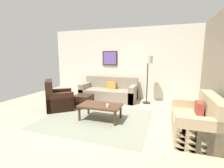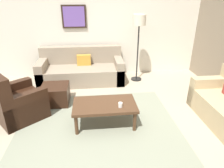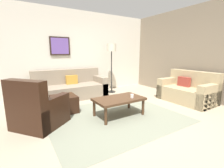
{
  "view_description": "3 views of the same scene",
  "coord_description": "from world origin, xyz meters",
  "px_view_note": "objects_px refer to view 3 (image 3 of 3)",
  "views": [
    {
      "loc": [
        1.7,
        -3.71,
        1.65
      ],
      "look_at": [
        0.29,
        0.53,
        0.89
      ],
      "focal_mm": 25.25,
      "sensor_mm": 36.0,
      "label": 1
    },
    {
      "loc": [
        -0.06,
        -3.02,
        2.16
      ],
      "look_at": [
        0.28,
        0.17,
        0.71
      ],
      "focal_mm": 32.15,
      "sensor_mm": 36.0,
      "label": 2
    },
    {
      "loc": [
        -1.79,
        -2.77,
        1.4
      ],
      "look_at": [
        0.05,
        0.18,
        0.71
      ],
      "focal_mm": 25.23,
      "sensor_mm": 36.0,
      "label": 3
    }
  ],
  "objects_px": {
    "ottoman": "(64,104)",
    "cup": "(132,96)",
    "framed_artwork": "(60,46)",
    "lamp_standing": "(112,53)",
    "armchair_leather": "(37,112)",
    "coffee_table": "(119,100)",
    "couch_loveseat": "(188,91)",
    "couch_main": "(70,88)"
  },
  "relations": [
    {
      "from": "coffee_table",
      "to": "framed_artwork",
      "type": "bearing_deg",
      "value": 103.5
    },
    {
      "from": "ottoman",
      "to": "lamp_standing",
      "type": "height_order",
      "value": "lamp_standing"
    },
    {
      "from": "coffee_table",
      "to": "lamp_standing",
      "type": "bearing_deg",
      "value": 62.63
    },
    {
      "from": "cup",
      "to": "lamp_standing",
      "type": "xyz_separation_m",
      "value": [
        0.75,
        2.09,
        0.96
      ]
    },
    {
      "from": "cup",
      "to": "couch_loveseat",
      "type": "bearing_deg",
      "value": -0.88
    },
    {
      "from": "cup",
      "to": "armchair_leather",
      "type": "bearing_deg",
      "value": 165.55
    },
    {
      "from": "cup",
      "to": "framed_artwork",
      "type": "height_order",
      "value": "framed_artwork"
    },
    {
      "from": "couch_loveseat",
      "to": "ottoman",
      "type": "relative_size",
      "value": 2.6
    },
    {
      "from": "couch_main",
      "to": "cup",
      "type": "relative_size",
      "value": 26.07
    },
    {
      "from": "ottoman",
      "to": "framed_artwork",
      "type": "distance_m",
      "value": 2.19
    },
    {
      "from": "coffee_table",
      "to": "cup",
      "type": "xyz_separation_m",
      "value": [
        0.26,
        -0.14,
        0.09
      ]
    },
    {
      "from": "couch_main",
      "to": "armchair_leather",
      "type": "xyz_separation_m",
      "value": [
        -1.16,
        -1.72,
        0.01
      ]
    },
    {
      "from": "couch_main",
      "to": "lamp_standing",
      "type": "relative_size",
      "value": 1.27
    },
    {
      "from": "armchair_leather",
      "to": "lamp_standing",
      "type": "xyz_separation_m",
      "value": [
        2.64,
        1.6,
        1.1
      ]
    },
    {
      "from": "framed_artwork",
      "to": "ottoman",
      "type": "bearing_deg",
      "value": -103.57
    },
    {
      "from": "couch_loveseat",
      "to": "coffee_table",
      "type": "relative_size",
      "value": 1.33
    },
    {
      "from": "couch_loveseat",
      "to": "framed_artwork",
      "type": "bearing_deg",
      "value": 137.63
    },
    {
      "from": "coffee_table",
      "to": "couch_main",
      "type": "bearing_deg",
      "value": 102.89
    },
    {
      "from": "coffee_table",
      "to": "framed_artwork",
      "type": "relative_size",
      "value": 1.76
    },
    {
      "from": "armchair_leather",
      "to": "coffee_table",
      "type": "xyz_separation_m",
      "value": [
        1.63,
        -0.34,
        0.05
      ]
    },
    {
      "from": "couch_loveseat",
      "to": "coffee_table",
      "type": "bearing_deg",
      "value": 175.72
    },
    {
      "from": "lamp_standing",
      "to": "couch_loveseat",
      "type": "bearing_deg",
      "value": -58.05
    },
    {
      "from": "couch_loveseat",
      "to": "ottoman",
      "type": "distance_m",
      "value": 3.48
    },
    {
      "from": "lamp_standing",
      "to": "cup",
      "type": "bearing_deg",
      "value": -109.75
    },
    {
      "from": "coffee_table",
      "to": "framed_artwork",
      "type": "distance_m",
      "value": 2.86
    },
    {
      "from": "coffee_table",
      "to": "framed_artwork",
      "type": "xyz_separation_m",
      "value": [
        -0.6,
        2.5,
        1.26
      ]
    },
    {
      "from": "ottoman",
      "to": "lamp_standing",
      "type": "relative_size",
      "value": 0.33
    },
    {
      "from": "cup",
      "to": "framed_artwork",
      "type": "xyz_separation_m",
      "value": [
        -0.86,
        2.64,
        1.16
      ]
    },
    {
      "from": "framed_artwork",
      "to": "armchair_leather",
      "type": "bearing_deg",
      "value": -115.67
    },
    {
      "from": "lamp_standing",
      "to": "framed_artwork",
      "type": "relative_size",
      "value": 2.73
    },
    {
      "from": "couch_loveseat",
      "to": "ottoman",
      "type": "bearing_deg",
      "value": 162.57
    },
    {
      "from": "couch_main",
      "to": "coffee_table",
      "type": "distance_m",
      "value": 2.12
    },
    {
      "from": "lamp_standing",
      "to": "couch_main",
      "type": "bearing_deg",
      "value": 175.3
    },
    {
      "from": "coffee_table",
      "to": "armchair_leather",
      "type": "bearing_deg",
      "value": 168.07
    },
    {
      "from": "armchair_leather",
      "to": "coffee_table",
      "type": "bearing_deg",
      "value": -11.93
    },
    {
      "from": "couch_loveseat",
      "to": "coffee_table",
      "type": "xyz_separation_m",
      "value": [
        -2.33,
        0.17,
        0.06
      ]
    },
    {
      "from": "armchair_leather",
      "to": "cup",
      "type": "height_order",
      "value": "armchair_leather"
    },
    {
      "from": "ottoman",
      "to": "cup",
      "type": "xyz_separation_m",
      "value": [
        1.25,
        -1.01,
        0.25
      ]
    },
    {
      "from": "armchair_leather",
      "to": "framed_artwork",
      "type": "bearing_deg",
      "value": 64.33
    },
    {
      "from": "couch_main",
      "to": "coffee_table",
      "type": "height_order",
      "value": "couch_main"
    },
    {
      "from": "armchair_leather",
      "to": "cup",
      "type": "xyz_separation_m",
      "value": [
        1.89,
        -0.49,
        0.14
      ]
    },
    {
      "from": "armchair_leather",
      "to": "ottoman",
      "type": "height_order",
      "value": "armchair_leather"
    }
  ]
}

